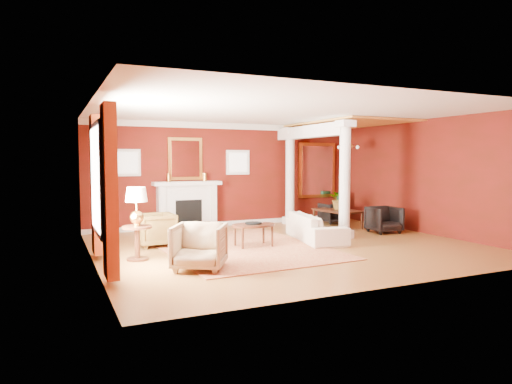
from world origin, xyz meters
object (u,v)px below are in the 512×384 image
armchair_stripe (199,244)px  sofa (316,223)px  armchair_leopard (156,228)px  side_table (137,212)px  coffee_table (253,226)px  dining_table (338,213)px

armchair_stripe → sofa: bearing=56.1°
armchair_leopard → side_table: bearing=-26.6°
coffee_table → sofa: bearing=4.3°
sofa → coffee_table: 1.65m
armchair_leopard → coffee_table: armchair_leopard is taller
armchair_leopard → dining_table: (5.26, 0.75, -0.01)m
armchair_stripe → dining_table: armchair_stripe is taller
armchair_stripe → side_table: size_ratio=0.63×
armchair_leopard → dining_table: armchair_leopard is taller
armchair_stripe → coffee_table: (1.68, 1.49, 0.01)m
armchair_leopard → dining_table: size_ratio=0.57×
armchair_leopard → armchair_stripe: 2.45m
armchair_stripe → dining_table: (5.03, 3.19, -0.05)m
armchair_leopard → coffee_table: 2.12m
sofa → coffee_table: bearing=106.1°
armchair_stripe → dining_table: size_ratio=0.63×
coffee_table → side_table: 2.57m
armchair_leopard → dining_table: bearing=97.7°
armchair_stripe → armchair_leopard: bearing=125.3°
sofa → coffee_table: (-1.64, -0.12, 0.04)m
armchair_leopard → armchair_stripe: size_ratio=0.91×
coffee_table → side_table: bearing=-173.2°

